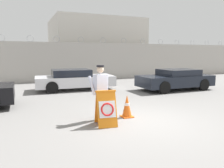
% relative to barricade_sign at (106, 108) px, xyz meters
% --- Properties ---
extents(ground_plane, '(90.00, 90.00, 0.00)m').
position_rel_barricade_sign_xyz_m(ground_plane, '(1.24, -0.09, -0.52)').
color(ground_plane, gray).
extents(perimeter_wall, '(36.00, 0.30, 3.41)m').
position_rel_barricade_sign_xyz_m(perimeter_wall, '(1.24, 11.06, 0.97)').
color(perimeter_wall, '#ADA8A0').
rests_on(perimeter_wall, ground_plane).
extents(building_block, '(8.65, 7.15, 5.53)m').
position_rel_barricade_sign_xyz_m(building_block, '(5.04, 16.32, 2.24)').
color(building_block, beige).
rests_on(building_block, ground_plane).
extents(barricade_sign, '(0.65, 0.74, 1.05)m').
position_rel_barricade_sign_xyz_m(barricade_sign, '(0.00, 0.00, 0.00)').
color(barricade_sign, orange).
rests_on(barricade_sign, ground_plane).
extents(security_guard, '(0.68, 0.36, 1.75)m').
position_rel_barricade_sign_xyz_m(security_guard, '(0.04, 0.59, 0.46)').
color(security_guard, '#232838').
rests_on(security_guard, ground_plane).
extents(traffic_cone_near, '(0.38, 0.38, 0.76)m').
position_rel_barricade_sign_xyz_m(traffic_cone_near, '(0.95, 0.52, -0.15)').
color(traffic_cone_near, orange).
rests_on(traffic_cone_near, ground_plane).
extents(parked_car_rear_sedan, '(4.59, 2.17, 1.20)m').
position_rel_barricade_sign_xyz_m(parked_car_rear_sedan, '(0.60, 6.75, 0.09)').
color(parked_car_rear_sedan, black).
rests_on(parked_car_rear_sedan, ground_plane).
extents(parked_car_far_side, '(4.39, 1.95, 1.20)m').
position_rel_barricade_sign_xyz_m(parked_car_far_side, '(6.08, 4.44, 0.10)').
color(parked_car_far_side, black).
rests_on(parked_car_far_side, ground_plane).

